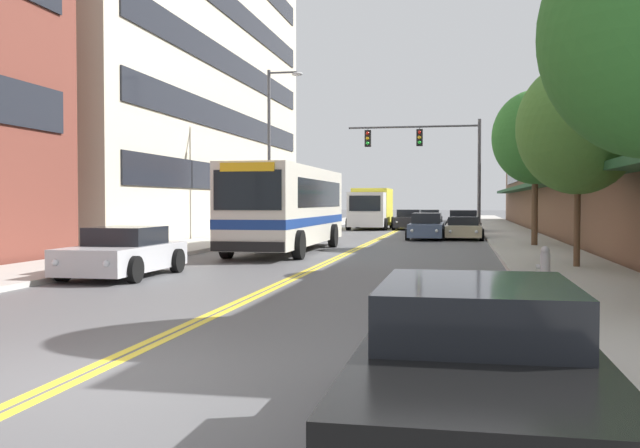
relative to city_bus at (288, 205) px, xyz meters
name	(u,v)px	position (x,y,z in m)	size (l,w,h in m)	color
ground_plane	(391,233)	(2.42, 16.93, -1.84)	(240.00, 240.00, 0.00)	#565659
sidewalk_left	(280,231)	(-4.69, 16.93, -1.77)	(3.23, 106.00, 0.14)	#B2ADA5
sidewalk_right	(509,233)	(9.53, 16.93, -1.77)	(3.23, 106.00, 0.14)	#B2ADA5
centre_line	(391,233)	(2.42, 16.93, -1.83)	(0.34, 106.00, 0.01)	yellow
storefront_row_right	(613,175)	(15.37, 16.93, 1.68)	(9.10, 68.00, 7.03)	brown
city_bus	(288,205)	(0.00, 0.00, 0.00)	(2.84, 10.85, 3.26)	silver
car_red_parked_left_mid	(303,226)	(-2.01, 11.70, -1.22)	(2.11, 4.15, 1.33)	maroon
car_silver_parked_left_far	(124,253)	(-2.00, -9.94, -1.23)	(2.10, 4.38, 1.30)	#B7B7BC
car_black_parked_right_foreground	(477,375)	(6.74, -21.60, -1.21)	(1.97, 4.56, 1.33)	black
car_dark_grey_parked_right_mid	(463,222)	(6.81, 18.10, -1.17)	(2.15, 4.64, 1.43)	#38383D
car_beige_parked_right_far	(463,229)	(6.78, 10.79, -1.29)	(2.05, 4.66, 1.16)	#BCAD89
car_charcoal_moving_lead	(409,220)	(3.08, 23.26, -1.19)	(2.10, 4.66, 1.40)	#232328
car_white_moving_second	(430,217)	(3.93, 39.16, -1.27)	(2.13, 4.64, 1.21)	white
car_slate_blue_moving_third	(427,227)	(4.90, 10.39, -1.21)	(1.97, 4.91, 1.36)	#475675
box_truck	(371,208)	(0.39, 23.30, -0.33)	(2.79, 6.73, 2.89)	white
traffic_signal_mast	(433,153)	(5.13, 12.32, 2.78)	(7.22, 0.38, 6.42)	#47474C
street_lamp_left_far	(273,141)	(-2.67, 7.74, 3.16)	(1.82, 0.28, 8.59)	#47474C
street_tree_right_mid	(578,128)	(9.84, -6.13, 2.19)	(3.41, 3.41, 5.77)	brown
street_tree_right_far	(535,137)	(9.68, 3.88, 2.81)	(3.58, 3.58, 6.49)	brown
fire_hydrant	(545,267)	(8.37, -11.58, -1.26)	(0.29, 0.21, 0.89)	#B7B7BC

